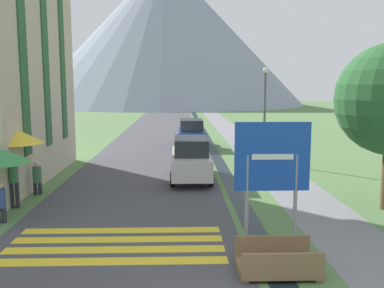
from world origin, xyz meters
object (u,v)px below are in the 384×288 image
object	(u,v)px
parked_car_far	(191,133)
person_seated_near	(37,176)
road_sign	(272,166)
footbridge	(277,263)
person_seated_far	(0,200)
cafe_chair_far_left	(21,177)
person_standing_terrace	(14,179)
parked_car_near	(191,159)
cafe_chair_far_right	(21,177)
cafe_umbrella_middle_yellow	(15,136)
streetlamp	(265,106)

from	to	relation	value
parked_car_far	person_seated_near	bearing A→B (deg)	-116.82
road_sign	footbridge	distance (m)	2.54
person_seated_far	person_seated_near	world-z (taller)	person_seated_near
road_sign	footbridge	xyz separation A→B (m)	(-0.24, -1.80, -1.78)
cafe_chair_far_left	person_seated_near	xyz separation A→B (m)	(0.86, -0.69, 0.18)
road_sign	person_standing_terrace	world-z (taller)	road_sign
parked_car_near	parked_car_far	xyz separation A→B (m)	(0.29, 9.54, 0.00)
footbridge	cafe_chair_far_left	xyz separation A→B (m)	(-8.19, 7.57, 0.29)
road_sign	person_seated_far	distance (m)	7.89
cafe_chair_far_right	person_standing_terrace	size ratio (longest dim) A/B	0.51
parked_car_far	cafe_umbrella_middle_yellow	xyz separation A→B (m)	(-6.46, -12.65, 1.36)
cafe_chair_far_left	person_seated_near	distance (m)	1.12
parked_car_far	streetlamp	bearing A→B (deg)	-57.39
parked_car_near	cafe_chair_far_right	bearing A→B (deg)	-165.53
cafe_chair_far_right	cafe_umbrella_middle_yellow	size ratio (longest dim) A/B	0.33
person_seated_far	road_sign	bearing A→B (deg)	-13.35
footbridge	cafe_chair_far_right	bearing A→B (deg)	137.28
cafe_umbrella_middle_yellow	person_seated_far	size ratio (longest dim) A/B	2.07
footbridge	cafe_chair_far_left	bearing A→B (deg)	137.25
cafe_chair_far_right	streetlamp	bearing A→B (deg)	32.81
cafe_umbrella_middle_yellow	cafe_chair_far_left	bearing A→B (deg)	106.20
cafe_chair_far_left	person_standing_terrace	world-z (taller)	person_standing_terrace
cafe_umbrella_middle_yellow	person_seated_near	xyz separation A→B (m)	(0.44, 0.74, -1.58)
road_sign	footbridge	bearing A→B (deg)	-97.46
person_seated_far	streetlamp	bearing A→B (deg)	44.73
cafe_umbrella_middle_yellow	streetlamp	bearing A→B (deg)	34.84
cafe_chair_far_left	streetlamp	bearing A→B (deg)	5.54
parked_car_far	person_seated_near	xyz separation A→B (m)	(-6.02, -11.91, -0.22)
parked_car_far	person_standing_terrace	distance (m)	14.96
footbridge	streetlamp	xyz separation A→B (m)	(2.30, 13.14, 2.69)
parked_car_far	cafe_chair_far_left	bearing A→B (deg)	-121.54
road_sign	cafe_chair_far_left	world-z (taller)	road_sign
person_standing_terrace	streetlamp	bearing A→B (deg)	39.09
road_sign	parked_car_near	bearing A→B (deg)	103.86
parked_car_near	cafe_umbrella_middle_yellow	size ratio (longest dim) A/B	1.69
road_sign	cafe_chair_far_left	bearing A→B (deg)	145.59
road_sign	cafe_chair_far_left	distance (m)	10.32
cafe_umbrella_middle_yellow	parked_car_near	bearing A→B (deg)	26.71
person_standing_terrace	person_seated_near	bearing A→B (deg)	83.66
road_sign	cafe_chair_far_right	bearing A→B (deg)	145.65
footbridge	person_standing_terrace	bearing A→B (deg)	145.52
road_sign	cafe_chair_far_right	xyz separation A→B (m)	(-8.40, 5.74, -1.49)
person_standing_terrace	road_sign	bearing A→B (deg)	-23.47
parked_car_near	cafe_chair_far_left	distance (m)	6.80
cafe_umbrella_middle_yellow	footbridge	bearing A→B (deg)	-38.27
parked_car_far	person_seated_far	bearing A→B (deg)	-111.64
footbridge	parked_car_far	xyz separation A→B (m)	(-1.31, 18.78, 0.68)
cafe_chair_far_right	footbridge	bearing A→B (deg)	-38.04
cafe_chair_far_right	person_seated_far	size ratio (longest dim) A/B	0.69
parked_car_near	streetlamp	world-z (taller)	streetlamp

